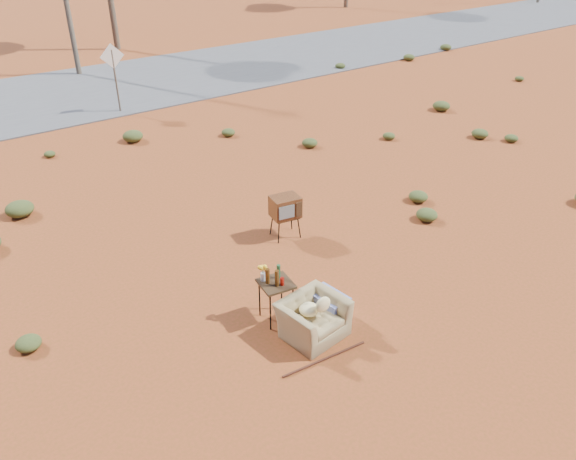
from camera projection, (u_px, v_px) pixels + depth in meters
ground at (314, 315)px, 9.30m from camera, size 140.00×140.00×0.00m
highway at (47, 98)px, 19.72m from camera, size 140.00×7.00×0.04m
armchair at (316, 312)px, 8.74m from camera, size 1.19×0.84×0.84m
tv_unit at (285, 207)px, 11.18m from camera, size 0.63×0.54×0.89m
side_table at (273, 281)px, 8.85m from camera, size 0.57×0.57×1.01m
rusty_bar at (325, 359)px, 8.37m from camera, size 1.45×0.19×0.04m
road_sign at (114, 66)px, 17.66m from camera, size 0.78×0.06×2.19m
scrub_patch at (153, 218)px, 11.87m from camera, size 17.49×8.07×0.33m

